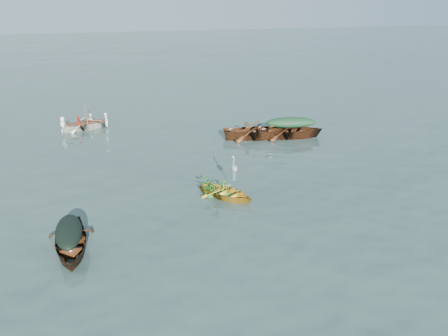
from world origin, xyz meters
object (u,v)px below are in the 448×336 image
Objects in this scene: dark_covered_boat at (72,250)px; open_wooden_boat at (258,138)px; heron at (234,172)px; green_tarp_boat at (290,138)px; yellow_dinghy at (226,198)px; rowed_boat at (86,129)px.

open_wooden_boat reaches higher than dark_covered_boat.
heron reaches higher than dark_covered_boat.
green_tarp_boat is 1.61m from open_wooden_boat.
yellow_dinghy is 11.14m from rowed_boat.
yellow_dinghy is at bearing -167.13° from rowed_boat.
yellow_dinghy is 2.89× the size of heron.
rowed_boat is at bearing 86.92° from dark_covered_boat.
heron is (-4.40, -5.48, 0.80)m from green_tarp_boat.
green_tarp_boat reaches higher than yellow_dinghy.
green_tarp_boat reaches higher than rowed_boat.
dark_covered_boat is 12.05m from rowed_boat.
yellow_dinghy is at bearing -174.81° from heron.
heron is at bearing 21.74° from dark_covered_boat.
rowed_boat is 11.02m from heron.
heron is (5.62, -9.44, 0.80)m from rowed_boat.
yellow_dinghy is 0.58× the size of green_tarp_boat.
green_tarp_boat is at bearing 35.62° from dark_covered_boat.
rowed_boat is at bearing 77.62° from yellow_dinghy.
open_wooden_boat is at bearing 41.52° from dark_covered_boat.
yellow_dinghy is 0.74× the size of dark_covered_boat.
rowed_boat is (-8.43, 3.69, 0.00)m from open_wooden_boat.
heron is (0.39, 0.39, 0.80)m from yellow_dinghy.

